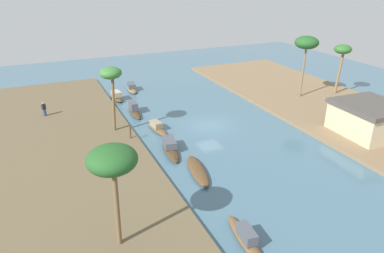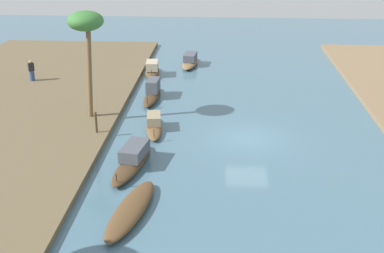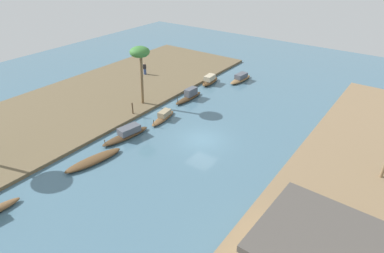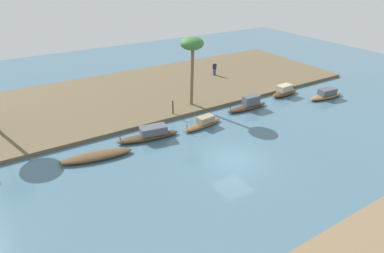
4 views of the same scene
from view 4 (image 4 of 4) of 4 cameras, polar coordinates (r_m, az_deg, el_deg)
river_water at (r=23.71m, az=7.58°, el=-6.04°), size 78.57×78.57×0.00m
riverbank_left at (r=36.01m, az=-8.33°, el=6.31°), size 46.59×15.52×0.32m
sampan_foreground at (r=31.88m, az=10.14°, el=3.90°), size 4.65×1.14×1.32m
sampan_upstream_small at (r=24.60m, az=-16.81°, el=-5.10°), size 5.41×2.16×0.47m
sampan_open_hull at (r=36.19m, az=16.28°, el=6.09°), size 3.73×1.46×1.21m
sampan_with_red_awning at (r=36.93m, az=23.00°, el=5.29°), size 4.47×1.61×1.05m
sampan_downstream_large at (r=26.27m, az=-7.57°, el=-1.40°), size 5.26×1.98×1.08m
sampan_with_tall_canopy at (r=28.03m, az=2.10°, el=0.63°), size 4.07×1.44×0.94m
person_on_near_bank at (r=40.41m, az=4.06°, el=10.17°), size 0.53×0.53×1.62m
mooring_post at (r=29.67m, az=-3.47°, el=3.50°), size 0.14×0.14×1.27m
palm_tree_left_near at (r=29.96m, az=-0.00°, el=14.22°), size 2.18×2.18×6.67m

